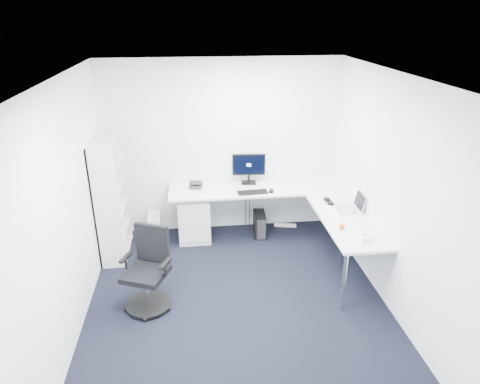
{
  "coord_description": "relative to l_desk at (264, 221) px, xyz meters",
  "views": [
    {
      "loc": [
        -0.47,
        -4.21,
        3.31
      ],
      "look_at": [
        0.15,
        1.05,
        1.05
      ],
      "focal_mm": 32.0,
      "sensor_mm": 36.0,
      "label": 1
    }
  ],
  "objects": [
    {
      "name": "ceiling",
      "position": [
        -0.55,
        -1.4,
        2.29
      ],
      "size": [
        4.2,
        4.2,
        0.0
      ],
      "primitive_type": "plane",
      "color": "white"
    },
    {
      "name": "beige_pc_tower",
      "position": [
        -1.64,
        0.38,
        -0.2
      ],
      "size": [
        0.21,
        0.44,
        0.41
      ],
      "primitive_type": "cube",
      "rotation": [
        0.0,
        0.0,
        0.05
      ],
      "color": "#BCB99F",
      "rests_on": "ground"
    },
    {
      "name": "wall_left",
      "position": [
        -2.35,
        -1.4,
        0.94
      ],
      "size": [
        0.02,
        4.2,
        2.7
      ],
      "primitive_type": "cube",
      "color": "white",
      "rests_on": "ground"
    },
    {
      "name": "orange_fruit",
      "position": [
        0.78,
        -1.1,
        0.44
      ],
      "size": [
        0.07,
        0.07,
        0.07
      ],
      "primitive_type": "sphere",
      "color": "#D54812",
      "rests_on": "l_desk"
    },
    {
      "name": "wall_front",
      "position": [
        -0.55,
        -3.5,
        0.94
      ],
      "size": [
        3.6,
        0.02,
        2.7
      ],
      "primitive_type": "cube",
      "color": "white",
      "rests_on": "ground"
    },
    {
      "name": "wall_back",
      "position": [
        -0.55,
        0.7,
        0.94
      ],
      "size": [
        3.6,
        0.02,
        2.7
      ],
      "primitive_type": "cube",
      "color": "white",
      "rests_on": "ground"
    },
    {
      "name": "wall_right",
      "position": [
        1.25,
        -1.4,
        0.94
      ],
      "size": [
        0.02,
        4.2,
        2.7
      ],
      "primitive_type": "cube",
      "color": "white",
      "rests_on": "ground"
    },
    {
      "name": "ground",
      "position": [
        -0.55,
        -1.4,
        -0.41
      ],
      "size": [
        4.2,
        4.2,
        0.0
      ],
      "primitive_type": "plane",
      "color": "black"
    },
    {
      "name": "drawer_pedestal",
      "position": [
        -1.03,
        0.38,
        -0.04
      ],
      "size": [
        0.48,
        0.6,
        0.74
      ],
      "primitive_type": "cube",
      "color": "silver",
      "rests_on": "ground"
    },
    {
      "name": "laptop",
      "position": [
        1.01,
        -0.56,
        0.52
      ],
      "size": [
        0.35,
        0.34,
        0.24
      ],
      "primitive_type": null,
      "rotation": [
        0.0,
        0.0,
        -0.06
      ],
      "color": "silver",
      "rests_on": "l_desk"
    },
    {
      "name": "black_keyboard",
      "position": [
        -0.15,
        0.14,
        0.42
      ],
      "size": [
        0.46,
        0.19,
        0.02
      ],
      "primitive_type": "cube",
      "rotation": [
        0.0,
        0.0,
        0.07
      ],
      "color": "black",
      "rests_on": "l_desk"
    },
    {
      "name": "tissue_box",
      "position": [
        0.91,
        -1.39,
        0.45
      ],
      "size": [
        0.17,
        0.25,
        0.08
      ],
      "primitive_type": "cube",
      "rotation": [
        0.0,
        0.0,
        0.2
      ],
      "color": "white",
      "rests_on": "l_desk"
    },
    {
      "name": "monitor",
      "position": [
        -0.16,
        0.53,
        0.65
      ],
      "size": [
        0.52,
        0.2,
        0.49
      ],
      "primitive_type": null,
      "rotation": [
        0.0,
        0.0,
        -0.07
      ],
      "color": "black",
      "rests_on": "l_desk"
    },
    {
      "name": "bookshelf",
      "position": [
        -2.17,
        0.05,
        0.46
      ],
      "size": [
        0.34,
        0.86,
        1.73
      ],
      "primitive_type": null,
      "color": "silver",
      "rests_on": "ground"
    },
    {
      "name": "mouse",
      "position": [
        0.13,
        0.15,
        0.42
      ],
      "size": [
        0.09,
        0.12,
        0.03
      ],
      "primitive_type": "cube",
      "rotation": [
        0.0,
        0.0,
        -0.28
      ],
      "color": "black",
      "rests_on": "l_desk"
    },
    {
      "name": "power_strip",
      "position": [
        0.46,
        0.56,
        -0.39
      ],
      "size": [
        0.37,
        0.14,
        0.04
      ],
      "primitive_type": "cube",
      "rotation": [
        0.0,
        0.0,
        -0.22
      ],
      "color": "white",
      "rests_on": "ground"
    },
    {
      "name": "l_desk",
      "position": [
        0.0,
        0.0,
        0.0
      ],
      "size": [
        2.78,
        1.56,
        0.81
      ],
      "primitive_type": null,
      "color": "silver",
      "rests_on": "ground"
    },
    {
      "name": "black_pc_tower",
      "position": [
        -0.01,
        0.34,
        -0.22
      ],
      "size": [
        0.19,
        0.39,
        0.37
      ],
      "primitive_type": "cube",
      "rotation": [
        0.0,
        0.0,
        -0.06
      ],
      "color": "black",
      "rests_on": "ground"
    },
    {
      "name": "white_keyboard",
      "position": [
        0.8,
        -0.64,
        0.41
      ],
      "size": [
        0.13,
        0.4,
        0.01
      ],
      "primitive_type": "cube",
      "rotation": [
        0.0,
        0.0,
        0.04
      ],
      "color": "white",
      "rests_on": "l_desk"
    },
    {
      "name": "headphones",
      "position": [
        0.86,
        -0.31,
        0.43
      ],
      "size": [
        0.15,
        0.22,
        0.06
      ],
      "primitive_type": null,
      "rotation": [
        0.0,
        0.0,
        0.08
      ],
      "color": "black",
      "rests_on": "l_desk"
    },
    {
      "name": "task_chair",
      "position": [
        -1.62,
        -1.29,
        0.1
      ],
      "size": [
        0.74,
        0.74,
        1.0
      ],
      "primitive_type": null,
      "rotation": [
        0.0,
        0.0,
        -0.4
      ],
      "color": "black",
      "rests_on": "ground"
    },
    {
      "name": "desk_phone",
      "position": [
        -0.98,
        0.46,
        0.47
      ],
      "size": [
        0.21,
        0.21,
        0.13
      ],
      "primitive_type": null,
      "rotation": [
        0.0,
        0.0,
        -0.17
      ],
      "color": "#272729",
      "rests_on": "l_desk"
    }
  ]
}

